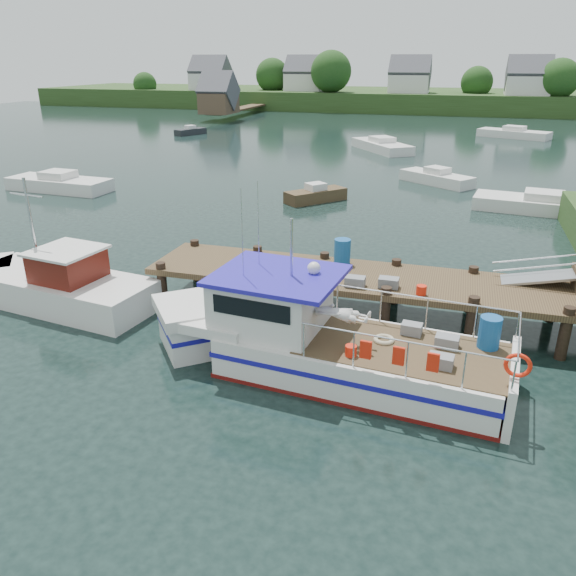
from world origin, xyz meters
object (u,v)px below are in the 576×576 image
(dock, at_px, (549,268))
(moored_d, at_px, (382,146))
(moored_rowboat, at_px, (316,195))
(moored_far, at_px, (514,133))
(moored_c, at_px, (543,204))
(moored_a, at_px, (59,183))
(lobster_boat, at_px, (315,340))
(work_boat, at_px, (52,284))
(moored_b, at_px, (437,178))
(moored_e, at_px, (190,131))

(dock, height_order, moored_d, dock)
(moored_rowboat, distance_m, moored_far, 36.51)
(moored_far, bearing_deg, dock, -85.20)
(moored_far, relative_size, moored_c, 1.02)
(moored_a, bearing_deg, moored_c, 29.14)
(lobster_boat, bearing_deg, moored_far, 86.45)
(lobster_boat, bearing_deg, moored_c, 74.17)
(dock, bearing_deg, moored_d, 105.25)
(work_boat, relative_size, moored_d, 1.10)
(dock, xyz_separation_m, moored_far, (2.45, 49.04, -1.78))
(moored_rowboat, distance_m, moored_b, 9.80)
(moored_rowboat, bearing_deg, moored_a, 166.79)
(moored_c, bearing_deg, moored_e, 160.88)
(moored_a, relative_size, moored_b, 1.34)
(lobster_boat, relative_size, moored_c, 1.38)
(moored_d, relative_size, moored_e, 1.96)
(dock, distance_m, moored_d, 37.20)
(moored_far, bearing_deg, moored_c, -83.39)
(moored_d, bearing_deg, moored_rowboat, -99.07)
(moored_far, bearing_deg, moored_rowboat, -103.57)
(moored_c, bearing_deg, dock, -78.71)
(dock, height_order, moored_far, dock)
(moored_d, bearing_deg, work_boat, -105.46)
(dock, height_order, moored_rowboat, dock)
(work_boat, distance_m, moored_d, 38.42)
(dock, xyz_separation_m, moored_c, (1.85, 16.23, -1.82))
(lobster_boat, bearing_deg, work_boat, 175.22)
(moored_a, distance_m, moored_b, 24.83)
(lobster_boat, distance_m, moored_e, 52.19)
(lobster_boat, xyz_separation_m, moored_rowboat, (-4.74, 18.89, -0.50))
(moored_far, xyz_separation_m, moored_a, (-29.73, -35.88, 0.01))
(dock, relative_size, moored_b, 3.22)
(work_boat, xyz_separation_m, moored_d, (6.09, 37.93, -0.21))
(work_boat, distance_m, moored_e, 46.41)
(work_boat, bearing_deg, lobster_boat, -2.41)
(work_boat, height_order, moored_e, work_boat)
(dock, xyz_separation_m, moored_b, (-4.17, 22.25, -1.82))
(moored_b, distance_m, moored_e, 33.68)
(work_boat, relative_size, moored_rowboat, 2.24)
(work_boat, bearing_deg, moored_rowboat, 81.33)
(moored_c, relative_size, moored_e, 1.96)
(moored_far, relative_size, moored_d, 1.02)
(lobster_boat, bearing_deg, dock, 38.33)
(work_boat, height_order, moored_c, work_boat)
(dock, relative_size, moored_a, 2.40)
(work_boat, relative_size, moored_a, 1.20)
(moored_d, bearing_deg, moored_a, -134.00)
(moored_rowboat, distance_m, moored_c, 12.68)
(dock, bearing_deg, moored_c, 83.50)
(moored_far, distance_m, moored_c, 32.82)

